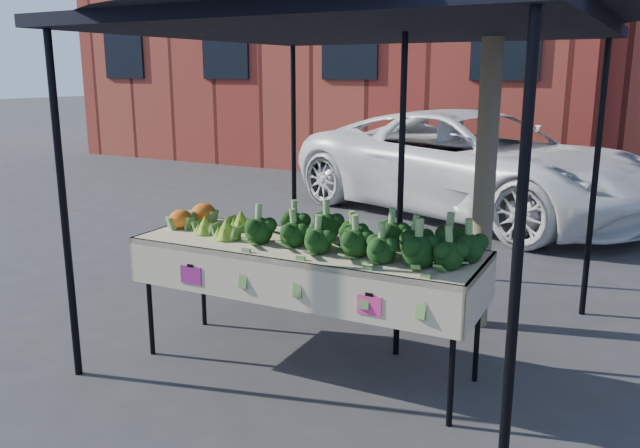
{
  "coord_description": "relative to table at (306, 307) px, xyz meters",
  "views": [
    {
      "loc": [
        2.26,
        -3.64,
        2.03
      ],
      "look_at": [
        0.13,
        0.21,
        1.0
      ],
      "focal_mm": 36.16,
      "sensor_mm": 36.0,
      "label": 1
    }
  ],
  "objects": [
    {
      "name": "vehicle",
      "position": [
        -0.41,
        5.51,
        2.27
      ],
      "size": [
        2.28,
        2.87,
        5.44
      ],
      "primitive_type": "imported",
      "rotation": [
        0.0,
        0.0,
        1.22
      ],
      "color": "white",
      "rests_on": "ground"
    },
    {
      "name": "broccoli_heap",
      "position": [
        0.39,
        0.03,
        0.58
      ],
      "size": [
        1.6,
        0.57,
        0.26
      ],
      "primitive_type": "ellipsoid",
      "color": "black",
      "rests_on": "table"
    },
    {
      "name": "ground",
      "position": [
        -0.13,
        -0.01,
        -0.45
      ],
      "size": [
        90.0,
        90.0,
        0.0
      ],
      "primitive_type": "plane",
      "color": "#2E2E30"
    },
    {
      "name": "street_tree",
      "position": [
        0.84,
        1.37,
        1.97
      ],
      "size": [
        2.45,
        2.45,
        4.83
      ],
      "primitive_type": null,
      "color": "#1E4C14",
      "rests_on": "ground"
    },
    {
      "name": "cauliflower_pair",
      "position": [
        -1.03,
        0.07,
        0.54
      ],
      "size": [
        0.23,
        0.43,
        0.18
      ],
      "primitive_type": "ellipsoid",
      "color": "orange",
      "rests_on": "table"
    },
    {
      "name": "romanesco_cluster",
      "position": [
        -0.66,
        -0.01,
        0.55
      ],
      "size": [
        0.43,
        0.47,
        0.2
      ],
      "primitive_type": "ellipsoid",
      "color": "#88B732",
      "rests_on": "table"
    },
    {
      "name": "canopy",
      "position": [
        0.12,
        0.59,
        0.92
      ],
      "size": [
        3.16,
        3.16,
        2.74
      ],
      "primitive_type": null,
      "color": "black",
      "rests_on": "ground"
    },
    {
      "name": "table",
      "position": [
        0.0,
        0.0,
        0.0
      ],
      "size": [
        2.43,
        0.9,
        0.9
      ],
      "color": "#C6B78F",
      "rests_on": "ground"
    }
  ]
}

